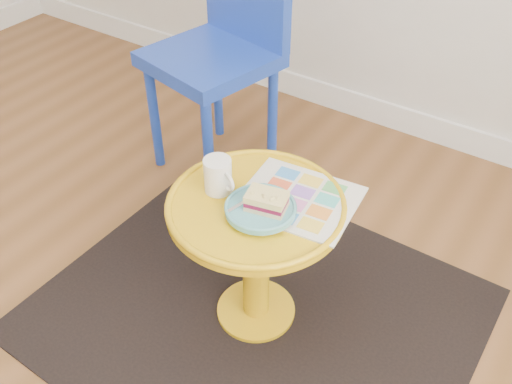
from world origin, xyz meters
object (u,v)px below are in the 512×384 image
Objects in this scene: chair at (225,38)px; plate at (261,209)px; side_table at (256,238)px; newspaper at (298,199)px; mug at (218,175)px.

chair is 5.07× the size of plate.
side_table is 0.51× the size of chair.
chair is 0.87m from newspaper.
side_table is 0.89m from chair.
mug is (-0.20, -0.09, 0.05)m from newspaper.
plate is (0.15, -0.02, -0.04)m from mug.
mug reaches higher than side_table.
chair is (-0.57, 0.64, 0.22)m from side_table.
mug is at bearing -174.97° from side_table.
newspaper is at bearing -28.40° from chair.
chair reaches higher than mug.
side_table is 4.48× the size of mug.
mug reaches higher than plate.
plate is (0.03, -0.03, 0.15)m from side_table.
chair is at bearing 133.26° from newspaper.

